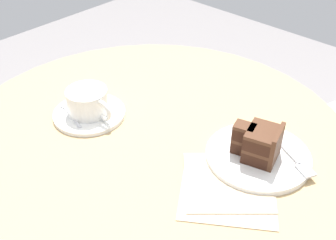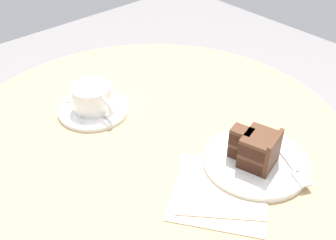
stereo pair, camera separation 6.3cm
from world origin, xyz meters
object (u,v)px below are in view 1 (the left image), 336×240
(teaspoon, at_px, (68,111))
(cake_plate, at_px, (258,156))
(coffee_cup, at_px, (88,101))
(fork, at_px, (294,158))
(napkin, at_px, (228,185))
(cake_slice, at_px, (260,143))
(saucer, at_px, (89,114))

(teaspoon, bearing_deg, cake_plate, -141.86)
(coffee_cup, xyz_separation_m, teaspoon, (-0.03, -0.03, -0.03))
(teaspoon, height_order, fork, fork)
(fork, relative_size, napkin, 0.58)
(cake_plate, bearing_deg, cake_slice, -66.94)
(coffee_cup, relative_size, cake_plate, 0.60)
(saucer, bearing_deg, cake_slice, 19.23)
(fork, xyz_separation_m, napkin, (-0.05, -0.13, -0.01))
(cake_plate, distance_m, cake_slice, 0.04)
(cake_slice, bearing_deg, teaspoon, -158.16)
(napkin, bearing_deg, teaspoon, -170.56)
(saucer, height_order, cake_plate, cake_plate)
(coffee_cup, distance_m, fork, 0.44)
(coffee_cup, height_order, cake_plate, coffee_cup)
(coffee_cup, bearing_deg, cake_plate, 20.45)
(saucer, relative_size, napkin, 0.65)
(teaspoon, height_order, cake_slice, cake_slice)
(coffee_cup, relative_size, teaspoon, 1.14)
(teaspoon, xyz_separation_m, fork, (0.44, 0.20, 0.00))
(cake_slice, relative_size, napkin, 0.40)
(cake_plate, height_order, cake_slice, cake_slice)
(cake_plate, height_order, napkin, cake_plate)
(cake_slice, height_order, fork, cake_slice)
(coffee_cup, relative_size, cake_slice, 1.25)
(coffee_cup, distance_m, teaspoon, 0.05)
(coffee_cup, xyz_separation_m, cake_plate, (0.35, 0.13, -0.03))
(fork, bearing_deg, coffee_cup, -131.89)
(saucer, xyz_separation_m, cake_plate, (0.35, 0.13, 0.00))
(fork, bearing_deg, napkin, -86.35)
(coffee_cup, height_order, fork, coffee_cup)
(coffee_cup, relative_size, napkin, 0.50)
(cake_slice, bearing_deg, coffee_cup, -160.74)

